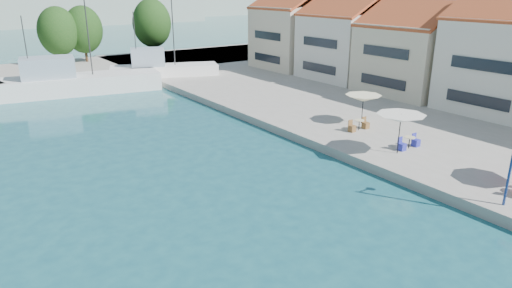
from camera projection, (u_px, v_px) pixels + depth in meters
quay_right at (424, 104)px, 41.47m from camera, size 32.00×92.00×0.60m
hill_east at (103, 0)px, 165.69m from camera, size 140.00×40.00×12.00m
building_03 at (512, 51)px, 36.21m from camera, size 8.40×8.80×10.20m
building_04 at (416, 46)px, 43.35m from camera, size 9.00×8.80×9.20m
building_05 at (347, 36)px, 50.25m from camera, size 8.40×8.80×9.70m
building_06 at (295, 28)px, 57.15m from camera, size 9.00×8.80×10.20m
trawler_03 at (72, 83)px, 46.51m from camera, size 17.06×7.17×10.20m
trawler_04 at (162, 72)px, 52.87m from camera, size 12.50×7.14×10.20m
tree_06 at (58, 31)px, 59.26m from camera, size 5.05×5.05×7.47m
tree_07 at (83, 30)px, 61.58m from camera, size 5.05×5.05×7.48m
tree_08 at (152, 23)px, 66.68m from camera, size 5.58×5.58×8.26m
umbrella_white at (401, 118)px, 27.47m from camera, size 2.99×2.99×2.49m
umbrella_cream at (363, 98)px, 33.81m from camera, size 2.72×2.72×2.18m
cafe_table_02 at (409, 144)px, 28.96m from camera, size 1.82×0.70×0.76m
cafe_table_03 at (359, 126)px, 32.66m from camera, size 1.82×0.70×0.76m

